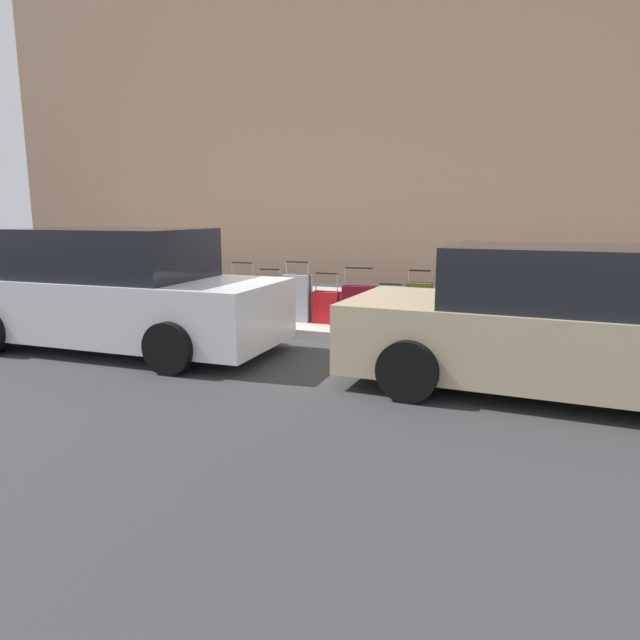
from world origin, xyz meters
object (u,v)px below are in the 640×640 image
object	(u,v)px
fire_hydrant	(194,290)
suitcase_black_1	(452,315)
suitcase_maroon_4	(358,305)
parked_car_white_1	(117,293)
parked_car_beige_0	(563,326)
suitcase_black_8	(243,299)
suitcase_navy_7	(270,301)
parking_meter	(581,280)
suitcase_silver_6	(297,298)
suitcase_red_5	(327,307)
suitcase_olive_2	(419,306)
suitcase_teal_3	(390,307)
bollard_post	(160,294)
suitcase_navy_0	(485,309)

from	to	relation	value
fire_hydrant	suitcase_black_1	bearing A→B (deg)	-179.59
suitcase_maroon_4	parked_car_white_1	distance (m)	3.62
parked_car_beige_0	suitcase_black_8	bearing A→B (deg)	-22.76
suitcase_navy_7	parking_meter	bearing A→B (deg)	-177.18
suitcase_maroon_4	suitcase_silver_6	world-z (taller)	suitcase_silver_6
suitcase_black_1	suitcase_red_5	xyz separation A→B (m)	(2.00, -0.02, -0.00)
suitcase_olive_2	suitcase_red_5	xyz separation A→B (m)	(1.50, -0.04, -0.11)
suitcase_silver_6	parking_meter	bearing A→B (deg)	-177.00
suitcase_black_1	parking_meter	size ratio (longest dim) A/B	0.63
suitcase_red_5	parking_meter	bearing A→B (deg)	-176.91
suitcase_teal_3	parking_meter	size ratio (longest dim) A/B	0.55
suitcase_red_5	suitcase_silver_6	world-z (taller)	suitcase_silver_6
suitcase_silver_6	parking_meter	world-z (taller)	parking_meter
parking_meter	parked_car_beige_0	size ratio (longest dim) A/B	0.27
suitcase_maroon_4	suitcase_red_5	world-z (taller)	suitcase_maroon_4
suitcase_olive_2	fire_hydrant	bearing A→B (deg)	0.11
suitcase_red_5	suitcase_maroon_4	bearing A→B (deg)	-176.71
suitcase_red_5	bollard_post	bearing A→B (deg)	3.68
suitcase_navy_7	suitcase_black_8	distance (m)	0.49
parking_meter	parked_car_white_1	world-z (taller)	parked_car_white_1
fire_hydrant	bollard_post	bearing A→B (deg)	13.55
suitcase_silver_6	fire_hydrant	bearing A→B (deg)	0.82
suitcase_navy_0	suitcase_black_1	bearing A→B (deg)	-6.44
suitcase_navy_7	suitcase_black_8	bearing A→B (deg)	4.99
suitcase_olive_2	bollard_post	distance (m)	4.59
suitcase_navy_0	suitcase_silver_6	world-z (taller)	suitcase_silver_6
bollard_post	suitcase_black_1	bearing A→B (deg)	-177.95
suitcase_black_1	parking_meter	xyz separation A→B (m)	(-1.73, -0.22, 0.56)
suitcase_black_8	parked_car_white_1	bearing A→B (deg)	67.01
suitcase_navy_7	parked_car_white_1	bearing A→B (deg)	57.05
suitcase_navy_0	fire_hydrant	bearing A→B (deg)	-0.26
parked_car_beige_0	suitcase_red_5	bearing A→B (deg)	-31.90
suitcase_black_1	suitcase_navy_7	world-z (taller)	suitcase_navy_7
suitcase_red_5	parking_meter	size ratio (longest dim) A/B	0.65
suitcase_navy_0	suitcase_silver_6	distance (m)	2.98
bollard_post	suitcase_silver_6	bearing A→B (deg)	-176.05
suitcase_teal_3	suitcase_silver_6	world-z (taller)	suitcase_silver_6
suitcase_red_5	suitcase_black_8	size ratio (longest dim) A/B	0.86
suitcase_navy_7	suitcase_navy_0	bearing A→B (deg)	179.35
suitcase_navy_0	parked_car_beige_0	xyz separation A→B (m)	(-0.95, 2.06, 0.21)
suitcase_navy_0	parking_meter	xyz separation A→B (m)	(-1.26, -0.27, 0.44)
suitcase_black_8	bollard_post	xyz separation A→B (m)	(1.60, 0.12, 0.01)
suitcase_navy_0	suitcase_maroon_4	xyz separation A→B (m)	(1.95, -0.10, -0.07)
suitcase_olive_2	parking_meter	size ratio (longest dim) A/B	0.73
suitcase_navy_0	parked_car_beige_0	bearing A→B (deg)	114.73
suitcase_silver_6	parked_car_beige_0	world-z (taller)	parked_car_beige_0
suitcase_black_1	suitcase_red_5	distance (m)	2.00
bollard_post	parking_meter	distance (m)	6.84
suitcase_olive_2	suitcase_maroon_4	size ratio (longest dim) A/B	1.00
suitcase_maroon_4	parked_car_white_1	world-z (taller)	parked_car_white_1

